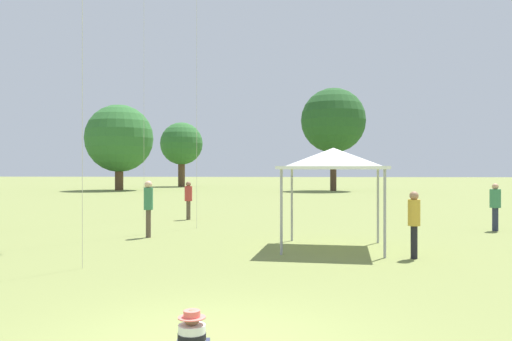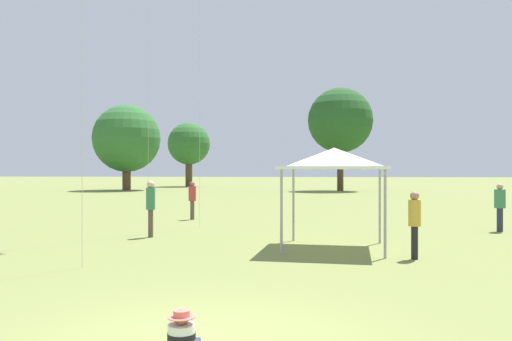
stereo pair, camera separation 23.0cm
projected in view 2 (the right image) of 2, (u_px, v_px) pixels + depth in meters
name	position (u px, v px, depth m)	size (l,w,h in m)	color
seated_toddler	(182.00, 336.00, 5.93)	(0.47, 0.56, 0.55)	#282D47
person_standing_1	(415.00, 218.00, 12.26)	(0.41, 0.41, 1.67)	black
person_standing_2	(192.00, 197.00, 22.06)	(0.43, 0.43, 1.69)	brown
person_standing_4	(151.00, 202.00, 16.26)	(0.37, 0.37, 1.85)	brown
person_standing_6	(500.00, 203.00, 17.78)	(0.53, 0.53, 1.72)	#282D42
canopy_tent	(334.00, 159.00, 13.92)	(3.13, 3.13, 2.82)	white
distant_tree_0	(340.00, 121.00, 52.46)	(6.83, 6.83, 10.85)	#473323
distant_tree_1	(127.00, 139.00, 53.95)	(7.26, 7.26, 9.24)	brown
distant_tree_2	(189.00, 144.00, 66.07)	(5.59, 5.59, 8.50)	brown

